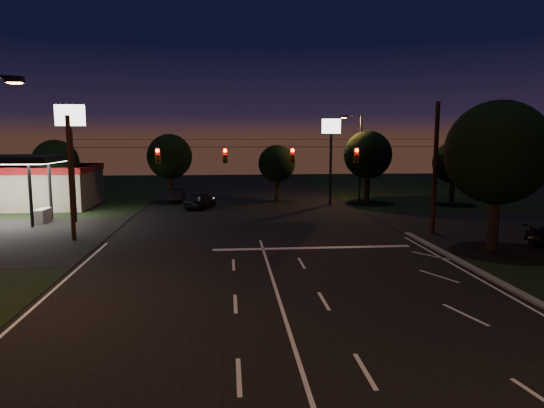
{
  "coord_description": "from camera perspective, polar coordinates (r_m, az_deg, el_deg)",
  "views": [
    {
      "loc": [
        -2.03,
        -16.76,
        6.62
      ],
      "look_at": [
        0.35,
        9.42,
        3.0
      ],
      "focal_mm": 32.0,
      "sensor_mm": 36.0,
      "label": 1
    }
  ],
  "objects": [
    {
      "name": "tree_far_e",
      "position": [
        50.95,
        20.51,
        4.53
      ],
      "size": [
        4.0,
        4.0,
        6.18
      ],
      "color": "black",
      "rests_on": "ground"
    },
    {
      "name": "gas_station",
      "position": [
        51.32,
        -27.94,
        2.19
      ],
      "size": [
        14.2,
        16.1,
        5.25
      ],
      "color": "gray",
      "rests_on": "ground"
    },
    {
      "name": "stop_bar",
      "position": [
        29.45,
        4.78,
        -5.16
      ],
      "size": [
        12.0,
        0.5,
        0.01
      ],
      "primitive_type": "cube",
      "color": "silver",
      "rests_on": "ground"
    },
    {
      "name": "street_light_right_far",
      "position": [
        50.55,
        10.07,
        6.16
      ],
      "size": [
        2.2,
        0.35,
        9.0
      ],
      "color": "black",
      "rests_on": "ground"
    },
    {
      "name": "ground",
      "position": [
        18.13,
        1.63,
        -13.58
      ],
      "size": [
        140.0,
        140.0,
        0.0
      ],
      "primitive_type": "plane",
      "color": "black",
      "rests_on": "ground"
    },
    {
      "name": "car_oncoming_b",
      "position": [
        51.69,
        -11.12,
        1.13
      ],
      "size": [
        1.56,
        4.32,
        1.42
      ],
      "primitive_type": "imported",
      "rotation": [
        0.0,
        0.0,
        3.15
      ],
      "color": "black",
      "rests_on": "ground"
    },
    {
      "name": "tree_far_b",
      "position": [
        51.27,
        -11.92,
        5.43
      ],
      "size": [
        4.6,
        4.6,
        6.98
      ],
      "color": "black",
      "rests_on": "ground"
    },
    {
      "name": "tree_far_a",
      "position": [
        49.57,
        -24.05,
        4.43
      ],
      "size": [
        4.2,
        4.2,
        6.42
      ],
      "color": "black",
      "rests_on": "ground"
    },
    {
      "name": "pole_sign_right",
      "position": [
        47.82,
        6.96,
        7.33
      ],
      "size": [
        1.8,
        0.3,
        8.4
      ],
      "color": "black",
      "rests_on": "ground"
    },
    {
      "name": "utility_pole_left",
      "position": [
        33.94,
        -22.23,
        -4.0
      ],
      "size": [
        0.28,
        0.28,
        8.0
      ],
      "primitive_type": "cylinder",
      "color": "black",
      "rests_on": "ground"
    },
    {
      "name": "tree_far_c",
      "position": [
        50.19,
        0.57,
        4.73
      ],
      "size": [
        3.8,
        3.8,
        5.86
      ],
      "color": "black",
      "rests_on": "ground"
    },
    {
      "name": "tree_far_d",
      "position": [
        49.94,
        11.19,
        5.63
      ],
      "size": [
        4.8,
        4.8,
        7.3
      ],
      "color": "black",
      "rests_on": "ground"
    },
    {
      "name": "cross_street_right",
      "position": [
        40.03,
        28.32,
        -2.63
      ],
      "size": [
        20.0,
        16.0,
        0.02
      ],
      "primitive_type": "cube",
      "color": "black",
      "rests_on": "ground"
    },
    {
      "name": "car_oncoming_a",
      "position": [
        45.86,
        -8.45,
        0.42
      ],
      "size": [
        3.16,
        4.85,
        1.53
      ],
      "primitive_type": "imported",
      "rotation": [
        0.0,
        0.0,
        2.82
      ],
      "color": "black",
      "rests_on": "ground"
    },
    {
      "name": "utility_pole_right",
      "position": [
        35.34,
        18.32,
        -3.36
      ],
      "size": [
        0.3,
        0.3,
        9.0
      ],
      "primitive_type": "cylinder",
      "color": "black",
      "rests_on": "ground"
    },
    {
      "name": "tree_right_near",
      "position": [
        31.11,
        24.92,
        5.38
      ],
      "size": [
        6.0,
        6.0,
        8.76
      ],
      "color": "black",
      "rests_on": "ground"
    },
    {
      "name": "signal_span",
      "position": [
        31.81,
        -1.55,
        5.83
      ],
      "size": [
        24.0,
        0.4,
        1.56
      ],
      "color": "black",
      "rests_on": "ground"
    },
    {
      "name": "pole_sign_left_near",
      "position": [
        40.56,
        -22.59,
        7.75
      ],
      "size": [
        2.2,
        0.3,
        9.1
      ],
      "color": "black",
      "rests_on": "ground"
    }
  ]
}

